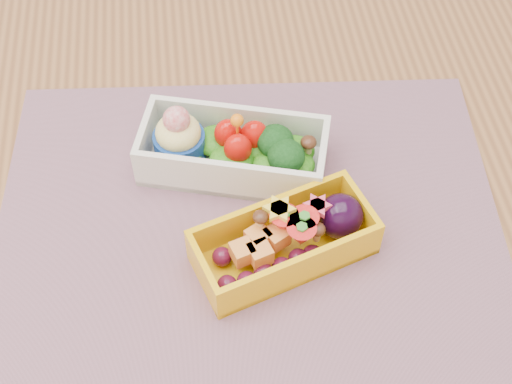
{
  "coord_description": "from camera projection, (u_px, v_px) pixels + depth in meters",
  "views": [
    {
      "loc": [
        -0.03,
        -0.44,
        1.33
      ],
      "look_at": [
        0.02,
        -0.03,
        0.79
      ],
      "focal_mm": 51.43,
      "sensor_mm": 36.0,
      "label": 1
    }
  ],
  "objects": [
    {
      "name": "bento_yellow",
      "position": [
        288.0,
        240.0,
        0.67
      ],
      "size": [
        0.18,
        0.12,
        0.06
      ],
      "rotation": [
        0.0,
        0.0,
        0.32
      ],
      "color": "#EBAD0C",
      "rests_on": "placemat"
    },
    {
      "name": "bento_white",
      "position": [
        232.0,
        150.0,
        0.73
      ],
      "size": [
        0.2,
        0.13,
        0.08
      ],
      "rotation": [
        0.0,
        0.0,
        -0.28
      ],
      "color": "silver",
      "rests_on": "placemat"
    },
    {
      "name": "placemat",
      "position": [
        249.0,
        221.0,
        0.71
      ],
      "size": [
        0.51,
        0.41,
        0.0
      ],
      "primitive_type": "cube",
      "rotation": [
        0.0,
        0.0,
        -0.08
      ],
      "color": "gray",
      "rests_on": "table"
    },
    {
      "name": "table",
      "position": [
        232.0,
        251.0,
        0.81
      ],
      "size": [
        1.2,
        0.8,
        0.75
      ],
      "color": "brown",
      "rests_on": "ground"
    }
  ]
}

